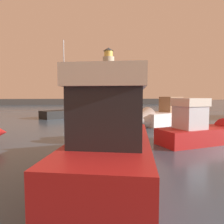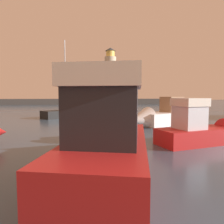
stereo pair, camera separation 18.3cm
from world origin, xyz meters
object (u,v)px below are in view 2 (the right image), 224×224
Objects in this scene: lighthouse at (110,75)px; sailboat_moored at (71,113)px; motorboat_3 at (159,117)px; motorboat_0 at (112,139)px; mooring_buoy at (76,135)px; motorboat_4 at (208,130)px.

sailboat_moored is (-9.95, -40.39, -9.05)m from lighthouse.
sailboat_moored is at bearing 134.15° from motorboat_3.
sailboat_moored is (-2.85, 20.01, -0.65)m from motorboat_0.
motorboat_3 is at bearing -91.54° from lighthouse.
mooring_buoy is at bearing -98.79° from lighthouse.
lighthouse reaches higher than motorboat_4.
motorboat_4 is (6.11, 3.82, -0.43)m from motorboat_0.
motorboat_0 is 5.00m from mooring_buoy.
lighthouse is at bearing 81.21° from mooring_buoy.
motorboat_3 is (5.78, 11.12, -0.38)m from motorboat_0.
sailboat_moored is 10.74× the size of mooring_buoy.
motorboat_3 is 12.39m from sailboat_moored.
motorboat_0 is 9.27× the size of mooring_buoy.
lighthouse is 61.39m from motorboat_0.
motorboat_0 is 1.32× the size of motorboat_4.
lighthouse is 2.61× the size of motorboat_4.
motorboat_0 is at bearing -96.71° from lighthouse.
motorboat_3 is at bearing 41.33° from mooring_buoy.
motorboat_0 is 1.09× the size of motorboat_3.
motorboat_4 is (0.33, -7.30, -0.05)m from motorboat_3.
lighthouse is at bearing 88.46° from motorboat_3.
motorboat_0 is at bearing -148.00° from motorboat_4.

